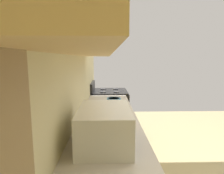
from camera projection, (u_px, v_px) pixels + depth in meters
wall_back at (72, 73)px, 1.86m from camera, size 4.36×0.12×2.79m
upper_cabinets at (89, 12)px, 1.36m from camera, size 2.36×0.33×0.61m
oven_range at (110, 115)px, 3.57m from camera, size 0.70×0.69×1.10m
microwave at (105, 126)px, 1.35m from camera, size 0.54×0.37×0.27m
bowl at (114, 100)px, 2.65m from camera, size 0.20×0.20×0.06m
kettle at (116, 112)px, 1.90m from camera, size 0.19×0.14×0.18m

